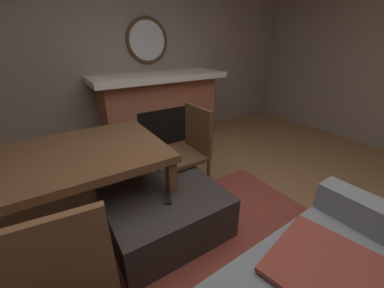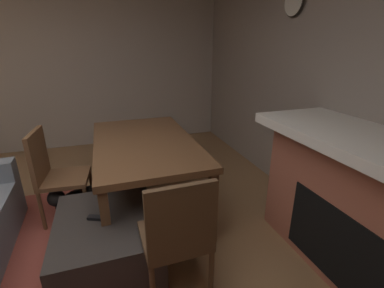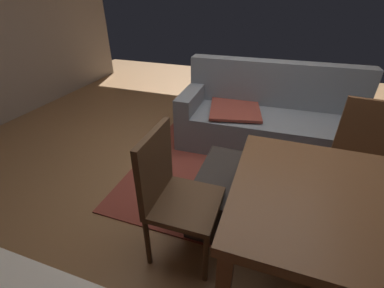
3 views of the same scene
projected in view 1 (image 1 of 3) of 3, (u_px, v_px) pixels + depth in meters
name	position (u px, v px, depth m)	size (l,w,h in m)	color
floor	(229.00, 253.00, 1.83)	(7.96, 7.96, 0.00)	olive
wall_back_fireplace_side	(112.00, 52.00, 3.29)	(7.04, 0.12, 2.78)	gray
area_rug	(208.00, 285.00, 1.58)	(2.60, 2.00, 0.01)	brown
fireplace	(160.00, 109.00, 3.59)	(1.95, 0.76, 1.09)	#9E5642
round_wall_mirror	(147.00, 41.00, 3.41)	(0.65, 0.05, 0.65)	#4C331E
ottoman_coffee_table	(166.00, 213.00, 1.96)	(0.94, 0.77, 0.39)	#2D2826
tv_remote	(168.00, 197.00, 1.83)	(0.05, 0.16, 0.02)	black
dining_table	(49.00, 167.00, 1.74)	(1.74, 1.01, 0.74)	brown
dining_chair_north	(66.00, 271.00, 1.11)	(0.48, 0.48, 0.93)	brown
dining_chair_west	(189.00, 146.00, 2.43)	(0.45, 0.45, 0.93)	#513823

